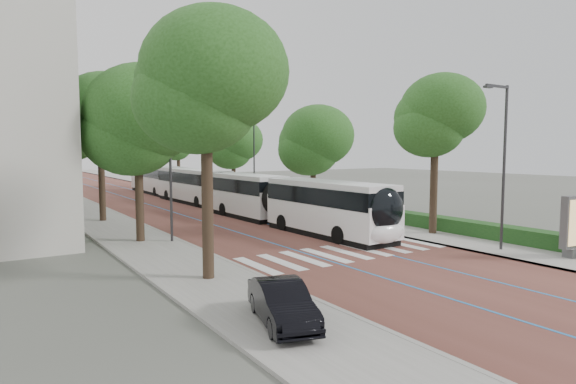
# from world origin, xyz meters

# --- Properties ---
(ground) EXTENTS (160.00, 160.00, 0.00)m
(ground) POSITION_xyz_m (0.00, 0.00, 0.00)
(ground) COLOR #51544C
(ground) RESTS_ON ground
(road) EXTENTS (11.00, 140.00, 0.02)m
(road) POSITION_xyz_m (0.00, 40.00, 0.01)
(road) COLOR #552D26
(road) RESTS_ON ground
(sidewalk_left) EXTENTS (4.00, 140.00, 0.12)m
(sidewalk_left) POSITION_xyz_m (-7.50, 40.00, 0.06)
(sidewalk_left) COLOR gray
(sidewalk_left) RESTS_ON ground
(sidewalk_right) EXTENTS (4.00, 140.00, 0.12)m
(sidewalk_right) POSITION_xyz_m (7.50, 40.00, 0.06)
(sidewalk_right) COLOR gray
(sidewalk_right) RESTS_ON ground
(kerb_left) EXTENTS (0.20, 140.00, 0.14)m
(kerb_left) POSITION_xyz_m (-5.60, 40.00, 0.06)
(kerb_left) COLOR gray
(kerb_left) RESTS_ON ground
(kerb_right) EXTENTS (0.20, 140.00, 0.14)m
(kerb_right) POSITION_xyz_m (5.60, 40.00, 0.06)
(kerb_right) COLOR gray
(kerb_right) RESTS_ON ground
(zebra_crossing) EXTENTS (10.55, 3.60, 0.01)m
(zebra_crossing) POSITION_xyz_m (0.20, 1.00, 0.03)
(zebra_crossing) COLOR silver
(zebra_crossing) RESTS_ON ground
(lane_line_left) EXTENTS (0.12, 126.00, 0.01)m
(lane_line_left) POSITION_xyz_m (-1.60, 40.00, 0.02)
(lane_line_left) COLOR #236DB1
(lane_line_left) RESTS_ON road
(lane_line_right) EXTENTS (0.12, 126.00, 0.01)m
(lane_line_right) POSITION_xyz_m (1.60, 40.00, 0.02)
(lane_line_right) COLOR #236DB1
(lane_line_right) RESTS_ON road
(hedge) EXTENTS (1.20, 14.00, 0.80)m
(hedge) POSITION_xyz_m (9.10, 0.00, 0.52)
(hedge) COLOR #143C16
(hedge) RESTS_ON sidewalk_right
(streetlight_near) EXTENTS (1.82, 0.20, 8.00)m
(streetlight_near) POSITION_xyz_m (6.62, -3.00, 4.82)
(streetlight_near) COLOR #2F2E31
(streetlight_near) RESTS_ON sidewalk_right
(streetlight_far) EXTENTS (1.82, 0.20, 8.00)m
(streetlight_far) POSITION_xyz_m (6.62, 22.00, 4.82)
(streetlight_far) COLOR #2F2E31
(streetlight_far) RESTS_ON sidewalk_right
(lamp_post_left) EXTENTS (0.14, 0.14, 8.00)m
(lamp_post_left) POSITION_xyz_m (-6.10, 8.00, 4.12)
(lamp_post_left) COLOR #2F2E31
(lamp_post_left) RESTS_ON sidewalk_left
(trees_left) EXTENTS (6.39, 60.80, 9.89)m
(trees_left) POSITION_xyz_m (-7.50, 25.89, 6.97)
(trees_left) COLOR #2D2116
(trees_left) RESTS_ON ground
(trees_right) EXTENTS (5.75, 46.86, 8.86)m
(trees_right) POSITION_xyz_m (7.70, 21.66, 5.81)
(trees_right) COLOR #2D2116
(trees_right) RESTS_ON ground
(lead_bus) EXTENTS (3.03, 18.46, 3.20)m
(lead_bus) POSITION_xyz_m (2.24, 8.98, 1.63)
(lead_bus) COLOR black
(lead_bus) RESTS_ON ground
(bus_queued_0) EXTENTS (2.82, 12.45, 3.20)m
(bus_queued_0) POSITION_xyz_m (2.44, 25.62, 1.62)
(bus_queued_0) COLOR white
(bus_queued_0) RESTS_ON ground
(bus_queued_1) EXTENTS (2.73, 12.44, 3.20)m
(bus_queued_1) POSITION_xyz_m (2.67, 37.57, 1.62)
(bus_queued_1) COLOR white
(bus_queued_1) RESTS_ON ground
(ad_panel) EXTENTS (1.40, 0.61, 2.83)m
(ad_panel) POSITION_xyz_m (7.88, -5.85, 1.61)
(ad_panel) COLOR #59595B
(ad_panel) RESTS_ON sidewalk_right
(parked_car) EXTENTS (2.27, 3.87, 1.20)m
(parked_car) POSITION_xyz_m (-7.74, -5.67, 0.72)
(parked_car) COLOR black
(parked_car) RESTS_ON sidewalk_left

